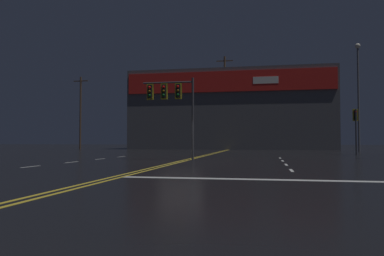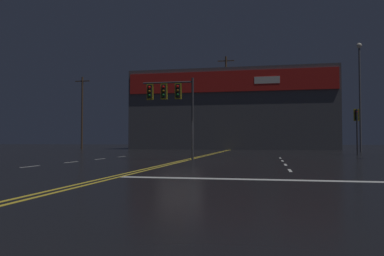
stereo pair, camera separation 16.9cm
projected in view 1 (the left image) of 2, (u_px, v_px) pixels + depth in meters
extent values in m
plane|color=black|center=(181.00, 162.00, 20.97)|extent=(200.00, 200.00, 0.00)
cube|color=gold|center=(178.00, 161.00, 21.00)|extent=(0.12, 60.00, 0.01)
cube|color=gold|center=(183.00, 161.00, 20.94)|extent=(0.12, 60.00, 0.01)
cube|color=silver|center=(31.00, 167.00, 16.74)|extent=(0.12, 1.40, 0.01)
cube|color=silver|center=(71.00, 162.00, 20.28)|extent=(0.12, 1.40, 0.01)
cube|color=silver|center=(100.00, 159.00, 23.81)|extent=(0.12, 1.40, 0.01)
cube|color=silver|center=(121.00, 157.00, 27.34)|extent=(0.12, 1.40, 0.01)
cube|color=silver|center=(291.00, 170.00, 14.59)|extent=(0.12, 1.40, 0.01)
cube|color=silver|center=(286.00, 165.00, 18.12)|extent=(0.12, 1.40, 0.01)
cube|color=silver|center=(283.00, 161.00, 21.66)|extent=(0.12, 1.40, 0.01)
cube|color=silver|center=(280.00, 158.00, 25.19)|extent=(0.12, 1.40, 0.01)
cube|color=silver|center=(301.00, 180.00, 10.93)|extent=(10.87, 0.40, 0.01)
cylinder|color=#38383D|center=(193.00, 119.00, 22.67)|extent=(0.14, 0.14, 5.01)
cylinder|color=#38383D|center=(168.00, 83.00, 23.04)|extent=(3.15, 0.10, 0.10)
cube|color=black|center=(178.00, 91.00, 22.90)|extent=(0.28, 0.24, 0.84)
cube|color=gold|center=(178.00, 91.00, 22.90)|extent=(0.42, 0.08, 0.99)
sphere|color=red|center=(178.00, 87.00, 22.75)|extent=(0.17, 0.17, 0.17)
sphere|color=#543707|center=(178.00, 91.00, 22.74)|extent=(0.17, 0.17, 0.17)
sphere|color=#084513|center=(178.00, 95.00, 22.73)|extent=(0.17, 0.17, 0.17)
cube|color=black|center=(164.00, 91.00, 23.07)|extent=(0.28, 0.24, 0.84)
cube|color=gold|center=(164.00, 91.00, 23.07)|extent=(0.42, 0.08, 0.99)
sphere|color=red|center=(164.00, 87.00, 22.92)|extent=(0.17, 0.17, 0.17)
sphere|color=#543707|center=(164.00, 91.00, 22.91)|extent=(0.17, 0.17, 0.17)
sphere|color=#084513|center=(164.00, 95.00, 22.90)|extent=(0.17, 0.17, 0.17)
cube|color=black|center=(150.00, 92.00, 23.24)|extent=(0.28, 0.24, 0.84)
cube|color=gold|center=(150.00, 92.00, 23.24)|extent=(0.42, 0.08, 0.99)
sphere|color=red|center=(149.00, 87.00, 23.09)|extent=(0.17, 0.17, 0.17)
sphere|color=#543707|center=(149.00, 91.00, 23.08)|extent=(0.17, 0.17, 0.17)
sphere|color=#084513|center=(149.00, 95.00, 23.08)|extent=(0.17, 0.17, 0.17)
cylinder|color=#38383D|center=(356.00, 132.00, 30.66)|extent=(0.13, 0.13, 3.77)
cube|color=black|center=(355.00, 115.00, 30.89)|extent=(0.28, 0.24, 0.84)
cube|color=gold|center=(355.00, 115.00, 30.89)|extent=(0.42, 0.08, 0.99)
sphere|color=red|center=(356.00, 112.00, 30.74)|extent=(0.17, 0.17, 0.17)
sphere|color=#543707|center=(356.00, 115.00, 30.73)|extent=(0.17, 0.17, 0.17)
sphere|color=#084513|center=(356.00, 118.00, 30.72)|extent=(0.17, 0.17, 0.17)
cylinder|color=#59595E|center=(358.00, 99.00, 40.04)|extent=(0.20, 0.20, 11.23)
sphere|color=silver|center=(358.00, 46.00, 40.24)|extent=(0.56, 0.56, 0.56)
cube|color=#4C4C51|center=(231.00, 111.00, 53.58)|extent=(27.71, 10.00, 10.83)
cube|color=red|center=(228.00, 81.00, 48.70)|extent=(27.16, 0.20, 2.71)
cube|color=white|center=(266.00, 80.00, 47.73)|extent=(3.20, 0.16, 0.90)
cylinder|color=#4C3828|center=(80.00, 113.00, 53.51)|extent=(0.26, 0.26, 10.37)
cube|color=#4C3828|center=(81.00, 81.00, 53.67)|extent=(2.20, 0.12, 0.12)
cylinder|color=#4C3828|center=(225.00, 103.00, 49.61)|extent=(0.26, 0.26, 12.43)
cube|color=#4C3828|center=(225.00, 61.00, 49.81)|extent=(2.20, 0.12, 0.12)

